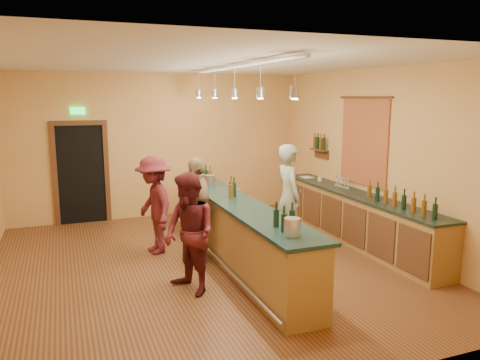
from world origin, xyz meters
name	(u,v)px	position (x,y,z in m)	size (l,w,h in m)	color
floor	(206,266)	(0.00, 0.00, 0.00)	(7.00, 7.00, 0.00)	#512917
ceiling	(203,62)	(0.00, 0.00, 3.20)	(6.50, 7.00, 0.02)	silver
wall_back	(160,146)	(0.00, 3.50, 1.60)	(6.50, 0.02, 3.20)	tan
wall_front	(321,225)	(0.00, -3.50, 1.60)	(6.50, 0.02, 3.20)	tan
wall_right	(377,158)	(3.25, 0.00, 1.60)	(0.02, 7.00, 3.20)	tan
doorway	(81,171)	(-1.70, 3.47, 1.13)	(1.15, 0.09, 2.48)	black
tapestry	(364,142)	(3.23, 0.40, 1.85)	(0.03, 1.40, 1.60)	maroon
bottle_shelf	(320,145)	(3.17, 1.90, 1.67)	(0.17, 0.55, 0.54)	#4B3016
back_counter	(356,217)	(2.97, 0.18, 0.49)	(0.60, 4.55, 1.27)	olive
tasting_bar	(235,226)	(0.50, 0.00, 0.61)	(0.73, 5.10, 1.38)	olive
pendant_track	(235,78)	(0.50, 0.00, 2.98)	(0.11, 4.60, 0.50)	silver
bartender	(289,197)	(1.64, 0.32, 0.94)	(0.69, 0.45, 1.88)	gray
customer_a	(189,234)	(-0.50, -0.92, 0.84)	(0.82, 0.64, 1.69)	#59191E
customer_b	(197,210)	(-0.05, 0.29, 0.86)	(1.01, 0.42, 1.73)	#997A51
customer_c	(154,205)	(-0.63, 0.95, 0.85)	(1.10, 0.63, 1.70)	#59191E
bar_stool	(232,196)	(1.25, 2.20, 0.61)	(0.37, 0.37, 0.76)	#A37549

